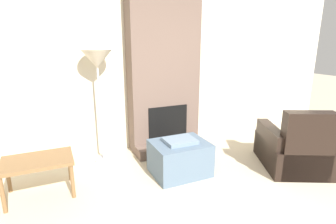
{
  "coord_description": "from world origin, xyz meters",
  "views": [
    {
      "loc": [
        -1.66,
        -1.4,
        1.75
      ],
      "look_at": [
        0.0,
        2.31,
        0.65
      ],
      "focal_mm": 28.0,
      "sensor_mm": 36.0,
      "label": 1
    }
  ],
  "objects_px": {
    "ottoman": "(180,157)",
    "floor_lamp_left": "(97,64)",
    "side_table": "(38,164)",
    "armchair": "(294,150)"
  },
  "relations": [
    {
      "from": "ottoman",
      "to": "floor_lamp_left",
      "type": "xyz_separation_m",
      "value": [
        -0.87,
        0.87,
        1.21
      ]
    },
    {
      "from": "side_table",
      "to": "floor_lamp_left",
      "type": "height_order",
      "value": "floor_lamp_left"
    },
    {
      "from": "armchair",
      "to": "side_table",
      "type": "xyz_separation_m",
      "value": [
        -3.26,
        0.71,
        0.12
      ]
    },
    {
      "from": "ottoman",
      "to": "floor_lamp_left",
      "type": "height_order",
      "value": "floor_lamp_left"
    },
    {
      "from": "floor_lamp_left",
      "to": "ottoman",
      "type": "bearing_deg",
      "value": -44.97
    },
    {
      "from": "side_table",
      "to": "ottoman",
      "type": "bearing_deg",
      "value": -6.62
    },
    {
      "from": "ottoman",
      "to": "floor_lamp_left",
      "type": "bearing_deg",
      "value": 135.03
    },
    {
      "from": "ottoman",
      "to": "armchair",
      "type": "height_order",
      "value": "armchair"
    },
    {
      "from": "armchair",
      "to": "floor_lamp_left",
      "type": "relative_size",
      "value": 0.75
    },
    {
      "from": "ottoman",
      "to": "armchair",
      "type": "relative_size",
      "value": 0.6
    }
  ]
}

